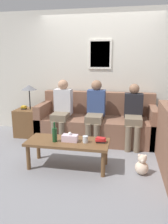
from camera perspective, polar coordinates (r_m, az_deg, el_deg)
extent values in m
plane|color=gray|center=(4.08, 2.21, -9.51)|extent=(16.00, 16.00, 0.00)
cube|color=silver|center=(4.74, 4.19, 9.94)|extent=(9.00, 0.06, 2.60)
cube|color=silver|center=(4.69, 4.21, 14.79)|extent=(0.48, 0.02, 0.60)
cube|color=silver|center=(4.68, 4.20, 14.79)|extent=(0.40, 0.01, 0.52)
cube|color=brown|center=(4.43, 3.16, -4.35)|extent=(2.31, 0.88, 0.47)
cube|color=brown|center=(4.64, 3.80, 2.44)|extent=(2.31, 0.20, 0.47)
cube|color=brown|center=(4.66, -10.17, -2.02)|extent=(0.14, 0.88, 0.73)
cube|color=brown|center=(4.39, 17.37, -3.40)|extent=(0.14, 0.88, 0.73)
cube|color=brown|center=(3.30, -4.28, -7.85)|extent=(1.23, 0.50, 0.04)
cylinder|color=brown|center=(3.39, -14.34, -11.43)|extent=(0.06, 0.06, 0.38)
cylinder|color=brown|center=(3.12, 5.02, -13.39)|extent=(0.06, 0.06, 0.38)
cylinder|color=brown|center=(3.71, -11.84, -9.06)|extent=(0.06, 0.06, 0.38)
cylinder|color=brown|center=(3.46, 5.69, -10.55)|extent=(0.06, 0.06, 0.38)
cube|color=brown|center=(4.82, -14.31, -2.60)|extent=(0.49, 0.49, 0.58)
cylinder|color=#262628|center=(4.69, -14.00, 3.28)|extent=(0.02, 0.02, 0.43)
cone|color=slate|center=(4.65, -14.17, 6.25)|extent=(0.32, 0.32, 0.10)
cube|color=black|center=(4.76, -15.44, 0.83)|extent=(0.09, 0.09, 0.02)
cube|color=gold|center=(4.76, -15.45, 1.10)|extent=(0.11, 0.08, 0.03)
cube|color=gold|center=(4.75, -15.47, 1.41)|extent=(0.09, 0.10, 0.03)
cylinder|color=#19421E|center=(3.25, -7.67, -5.93)|extent=(0.07, 0.07, 0.21)
cylinder|color=#19421E|center=(3.20, -7.76, -3.42)|extent=(0.03, 0.03, 0.09)
cylinder|color=silver|center=(3.20, 0.36, -7.15)|extent=(0.08, 0.08, 0.10)
cube|color=black|center=(3.23, 4.36, -7.71)|extent=(0.13, 0.09, 0.02)
cube|color=red|center=(3.22, 4.37, -7.29)|extent=(0.17, 0.12, 0.03)
cube|color=red|center=(3.21, 4.38, -6.88)|extent=(0.14, 0.10, 0.02)
cube|color=silver|center=(3.25, -3.70, -6.81)|extent=(0.23, 0.12, 0.10)
sphere|color=white|center=(3.23, -3.72, -5.65)|extent=(0.05, 0.05, 0.05)
cube|color=#756651|center=(4.26, -6.10, -1.15)|extent=(0.31, 0.42, 0.14)
cylinder|color=#756651|center=(4.17, -7.84, -5.61)|extent=(0.11, 0.11, 0.47)
cylinder|color=#756651|center=(4.13, -5.82, -5.77)|extent=(0.11, 0.11, 0.47)
cube|color=silver|center=(4.40, -5.39, 2.71)|extent=(0.34, 0.22, 0.50)
sphere|color=tan|center=(4.35, -5.49, 7.12)|extent=(0.20, 0.20, 0.20)
cube|color=#756651|center=(4.12, 2.73, -1.59)|extent=(0.31, 0.47, 0.14)
cylinder|color=#756651|center=(4.00, 1.11, -6.35)|extent=(0.11, 0.11, 0.47)
cylinder|color=#756651|center=(3.98, 3.30, -6.48)|extent=(0.11, 0.11, 0.47)
cube|color=#33477A|center=(4.29, 3.21, 2.45)|extent=(0.34, 0.22, 0.50)
sphere|color=#8C664C|center=(4.24, 3.27, 6.98)|extent=(0.20, 0.20, 0.20)
cube|color=#756651|center=(4.09, 12.71, -2.05)|extent=(0.31, 0.46, 0.14)
cylinder|color=#756651|center=(3.95, 11.47, -6.89)|extent=(0.11, 0.11, 0.47)
cylinder|color=#756651|center=(3.96, 13.69, -6.98)|extent=(0.11, 0.11, 0.47)
cube|color=black|center=(4.26, 12.79, 1.73)|extent=(0.34, 0.22, 0.46)
sphere|color=#8C664C|center=(4.20, 13.01, 5.92)|extent=(0.19, 0.19, 0.19)
sphere|color=beige|center=(3.31, 14.81, -13.90)|extent=(0.19, 0.19, 0.19)
sphere|color=beige|center=(3.25, 14.96, -11.72)|extent=(0.12, 0.12, 0.12)
sphere|color=beige|center=(3.23, 14.22, -11.00)|extent=(0.04, 0.04, 0.04)
sphere|color=beige|center=(3.24, 15.79, -11.04)|extent=(0.04, 0.04, 0.04)
sphere|color=#FFEAD1|center=(3.21, 15.01, -12.20)|extent=(0.05, 0.05, 0.05)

